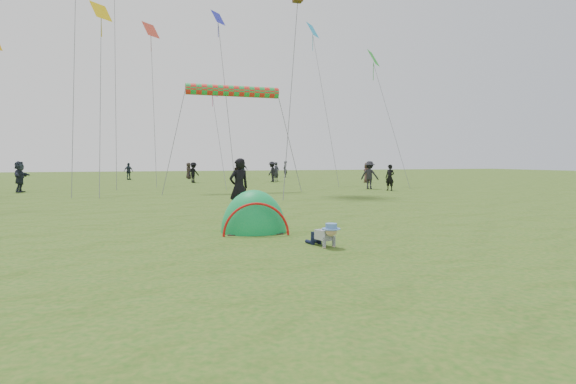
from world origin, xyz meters
name	(u,v)px	position (x,y,z in m)	size (l,w,h in m)	color
ground	(305,248)	(0.00, 0.00, 0.00)	(140.00, 140.00, 0.00)	#205614
crawling_toddler	(325,234)	(0.46, -0.02, 0.27)	(0.49, 0.70, 0.53)	black
popup_tent	(254,232)	(-0.51, 2.38, 0.00)	(1.68, 1.38, 2.17)	#009343
standing_adult	(239,188)	(-0.19, 5.55, 0.95)	(0.69, 0.46, 1.90)	black
crowd_person_0	(390,177)	(11.19, 15.04, 0.80)	(0.58, 0.38, 1.59)	black
crowd_person_1	(237,172)	(5.18, 30.72, 0.80)	(0.78, 0.61, 1.60)	black
crowd_person_2	(243,170)	(6.74, 35.49, 0.87)	(1.02, 0.43, 1.74)	#1D272F
crowd_person_3	(272,172)	(7.50, 27.69, 0.87)	(1.12, 0.64, 1.73)	black
crowd_person_5	(20,177)	(-9.73, 20.60, 0.90)	(1.66, 0.53, 1.79)	#242938
crowd_person_6	(285,169)	(11.75, 37.05, 0.88)	(0.64, 0.42, 1.76)	#24242B
crowd_person_9	(194,172)	(1.07, 28.70, 0.83)	(1.08, 0.62, 1.67)	black
crowd_person_10	(189,171)	(1.47, 36.29, 0.80)	(0.78, 0.51, 1.60)	#2A221F
crowd_person_12	(276,172)	(8.20, 28.69, 0.84)	(0.61, 0.40, 1.68)	#2A2B35
crowd_person_14	(129,171)	(-4.10, 36.16, 0.80)	(0.94, 0.39, 1.60)	#232D3A
crowd_person_15	(370,175)	(10.80, 16.82, 0.89)	(1.15, 0.66, 1.79)	black
crowd_person_16	(367,173)	(14.60, 24.16, 0.83)	(0.81, 0.53, 1.65)	#402A27
rainbow_tube_kite	(233,91)	(2.11, 17.50, 5.88)	(0.64, 0.64, 5.46)	red
diamond_kite_0	(151,30)	(-2.09, 27.80, 11.76)	(1.28, 1.28, 0.00)	red
diamond_kite_2	(101,11)	(-5.08, 19.58, 10.33)	(1.14, 1.14, 0.00)	#E6B908
diamond_kite_3	(374,58)	(13.39, 21.16, 9.36)	(1.29, 1.29, 0.00)	green
diamond_kite_4	(313,30)	(9.82, 24.30, 11.89)	(1.25, 1.25, 0.00)	#219FD8
diamond_kite_5	(212,91)	(1.89, 23.66, 6.75)	(0.86, 0.86, 0.00)	#E553A3
diamond_kite_10	(218,18)	(1.68, 19.80, 10.70)	(0.94, 0.94, 0.00)	#2427B8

